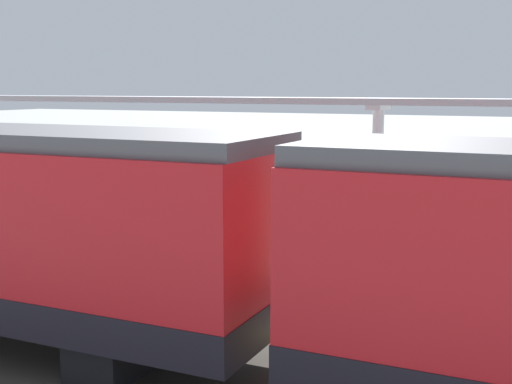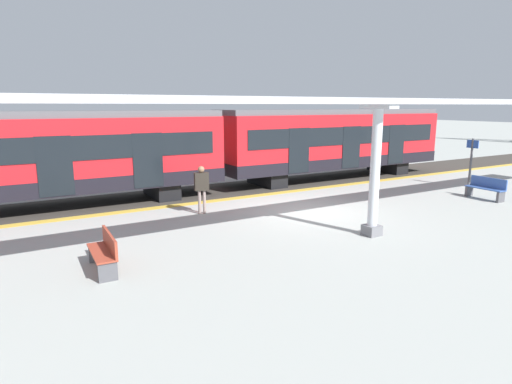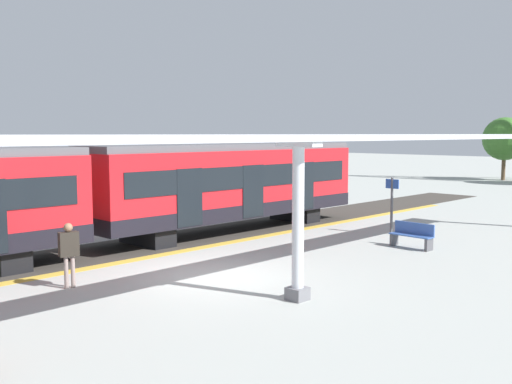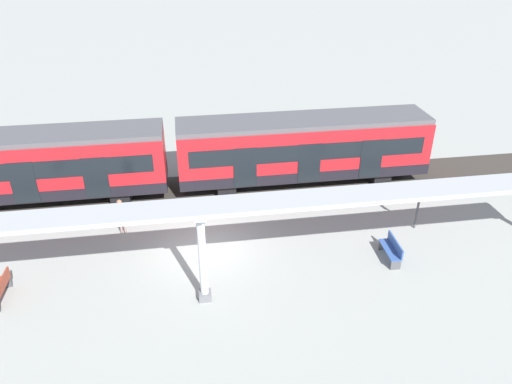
# 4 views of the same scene
# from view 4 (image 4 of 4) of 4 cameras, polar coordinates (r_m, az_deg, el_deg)

# --- Properties ---
(ground_plane) EXTENTS (176.00, 176.00, 0.00)m
(ground_plane) POSITION_cam_4_polar(r_m,az_deg,el_deg) (20.31, -6.05, -6.59)
(ground_plane) COLOR #9A9E99
(tactile_edge_strip) EXTENTS (0.46, 37.86, 0.01)m
(tactile_edge_strip) POSITION_cam_4_polar(r_m,az_deg,el_deg) (23.08, -6.57, -1.86)
(tactile_edge_strip) COLOR gold
(tactile_edge_strip) RESTS_ON ground
(trackbed) EXTENTS (3.20, 49.86, 0.01)m
(trackbed) POSITION_cam_4_polar(r_m,az_deg,el_deg) (24.67, -6.80, 0.29)
(trackbed) COLOR #38332D
(trackbed) RESTS_ON ground
(train_near_carriage) EXTENTS (2.65, 12.43, 3.48)m
(train_near_carriage) POSITION_cam_4_polar(r_m,az_deg,el_deg) (24.92, -24.96, 2.63)
(train_near_carriage) COLOR red
(train_near_carriage) RESTS_ON ground
(train_far_carriage) EXTENTS (2.65, 12.43, 3.48)m
(train_far_carriage) POSITION_cam_4_polar(r_m,az_deg,el_deg) (24.54, 5.52, 4.96)
(train_far_carriage) COLOR red
(train_far_carriage) RESTS_ON ground
(canopy_pillar_second) EXTENTS (1.10, 0.44, 3.70)m
(canopy_pillar_second) POSITION_cam_4_polar(r_m,az_deg,el_deg) (16.71, -6.29, -7.50)
(canopy_pillar_second) COLOR slate
(canopy_pillar_second) RESTS_ON ground
(canopy_beam) EXTENTS (1.20, 30.06, 0.16)m
(canopy_beam) POSITION_cam_4_polar(r_m,az_deg,el_deg) (15.67, -5.94, -1.84)
(canopy_beam) COLOR #A8AAB2
(canopy_beam) RESTS_ON canopy_pillar_nearest
(bench_near_end) EXTENTS (1.52, 0.50, 0.86)m
(bench_near_end) POSITION_cam_4_polar(r_m,az_deg,el_deg) (20.12, 15.63, -6.50)
(bench_near_end) COLOR #36589E
(bench_near_end) RESTS_ON ground
(bench_mid_platform) EXTENTS (1.51, 0.48, 0.86)m
(bench_mid_platform) POSITION_cam_4_polar(r_m,az_deg,el_deg) (19.70, -27.80, -10.04)
(bench_mid_platform) COLOR #983B28
(bench_mid_platform) RESTS_ON ground
(platform_info_sign) EXTENTS (0.56, 0.10, 2.20)m
(platform_info_sign) POSITION_cam_4_polar(r_m,az_deg,el_deg) (21.94, 18.56, -1.07)
(platform_info_sign) COLOR #4C4C51
(platform_info_sign) RESTS_ON ground
(passenger_waiting_near_edge) EXTENTS (0.30, 0.51, 1.66)m
(passenger_waiting_near_edge) POSITION_cam_4_polar(r_m,az_deg,el_deg) (21.37, -15.57, -2.34)
(passenger_waiting_near_edge) COLOR gray
(passenger_waiting_near_edge) RESTS_ON ground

